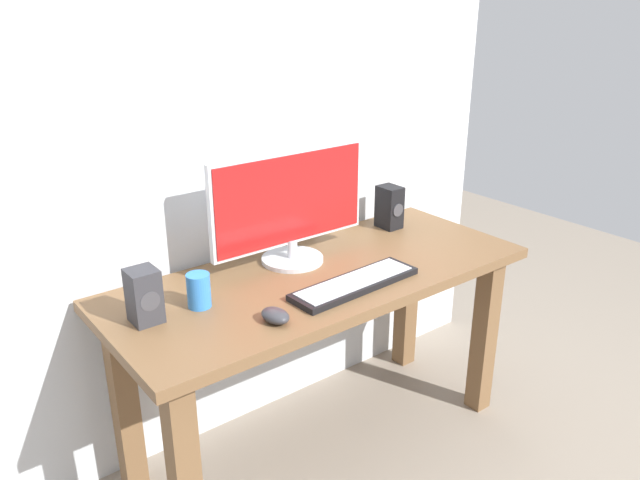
{
  "coord_description": "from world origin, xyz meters",
  "views": [
    {
      "loc": [
        -1.2,
        -1.54,
        1.61
      ],
      "look_at": [
        -0.01,
        0.0,
        0.83
      ],
      "focal_mm": 35.18,
      "sensor_mm": 36.0,
      "label": 1
    }
  ],
  "objects_px": {
    "desk": "(322,306)",
    "mouse": "(275,316)",
    "speaker_left": "(144,296)",
    "speaker_right": "(389,207)",
    "keyboard_primary": "(355,283)",
    "monitor": "(290,206)",
    "coffee_mug": "(199,291)"
  },
  "relations": [
    {
      "from": "keyboard_primary",
      "to": "speaker_right",
      "type": "bearing_deg",
      "value": 35.51
    },
    {
      "from": "mouse",
      "to": "speaker_right",
      "type": "xyz_separation_m",
      "value": [
        0.81,
        0.37,
        0.07
      ]
    },
    {
      "from": "monitor",
      "to": "desk",
      "type": "bearing_deg",
      "value": -80.45
    },
    {
      "from": "desk",
      "to": "speaker_left",
      "type": "xyz_separation_m",
      "value": [
        -0.61,
        0.04,
        0.21
      ]
    },
    {
      "from": "desk",
      "to": "monitor",
      "type": "height_order",
      "value": "monitor"
    },
    {
      "from": "desk",
      "to": "mouse",
      "type": "relative_size",
      "value": 15.13
    },
    {
      "from": "monitor",
      "to": "mouse",
      "type": "xyz_separation_m",
      "value": [
        -0.3,
        -0.34,
        -0.19
      ]
    },
    {
      "from": "mouse",
      "to": "speaker_right",
      "type": "distance_m",
      "value": 0.89
    },
    {
      "from": "desk",
      "to": "speaker_right",
      "type": "distance_m",
      "value": 0.56
    },
    {
      "from": "desk",
      "to": "speaker_left",
      "type": "height_order",
      "value": "speaker_left"
    },
    {
      "from": "desk",
      "to": "mouse",
      "type": "distance_m",
      "value": 0.4
    },
    {
      "from": "monitor",
      "to": "speaker_left",
      "type": "bearing_deg",
      "value": -169.98
    },
    {
      "from": "mouse",
      "to": "speaker_left",
      "type": "bearing_deg",
      "value": 135.32
    },
    {
      "from": "monitor",
      "to": "mouse",
      "type": "relative_size",
      "value": 6.31
    },
    {
      "from": "monitor",
      "to": "mouse",
      "type": "height_order",
      "value": "monitor"
    },
    {
      "from": "speaker_right",
      "to": "monitor",
      "type": "bearing_deg",
      "value": -176.04
    },
    {
      "from": "speaker_left",
      "to": "desk",
      "type": "bearing_deg",
      "value": -3.94
    },
    {
      "from": "speaker_right",
      "to": "coffee_mug",
      "type": "xyz_separation_m",
      "value": [
        -0.94,
        -0.15,
        -0.03
      ]
    },
    {
      "from": "monitor",
      "to": "speaker_right",
      "type": "distance_m",
      "value": 0.53
    },
    {
      "from": "keyboard_primary",
      "to": "monitor",
      "type": "bearing_deg",
      "value": 97.47
    },
    {
      "from": "monitor",
      "to": "coffee_mug",
      "type": "bearing_deg",
      "value": -164.59
    },
    {
      "from": "monitor",
      "to": "speaker_right",
      "type": "height_order",
      "value": "monitor"
    },
    {
      "from": "mouse",
      "to": "monitor",
      "type": "bearing_deg",
      "value": 42.58
    },
    {
      "from": "desk",
      "to": "monitor",
      "type": "bearing_deg",
      "value": 99.55
    },
    {
      "from": "keyboard_primary",
      "to": "mouse",
      "type": "xyz_separation_m",
      "value": [
        -0.33,
        -0.04,
        0.01
      ]
    },
    {
      "from": "keyboard_primary",
      "to": "speaker_left",
      "type": "distance_m",
      "value": 0.66
    },
    {
      "from": "desk",
      "to": "mouse",
      "type": "bearing_deg",
      "value": -149.16
    },
    {
      "from": "monitor",
      "to": "speaker_left",
      "type": "xyz_separation_m",
      "value": [
        -0.59,
        -0.1,
        -0.12
      ]
    },
    {
      "from": "keyboard_primary",
      "to": "desk",
      "type": "bearing_deg",
      "value": 95.49
    },
    {
      "from": "monitor",
      "to": "mouse",
      "type": "distance_m",
      "value": 0.48
    },
    {
      "from": "speaker_right",
      "to": "speaker_left",
      "type": "relative_size",
      "value": 1.05
    },
    {
      "from": "keyboard_primary",
      "to": "speaker_left",
      "type": "height_order",
      "value": "speaker_left"
    }
  ]
}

